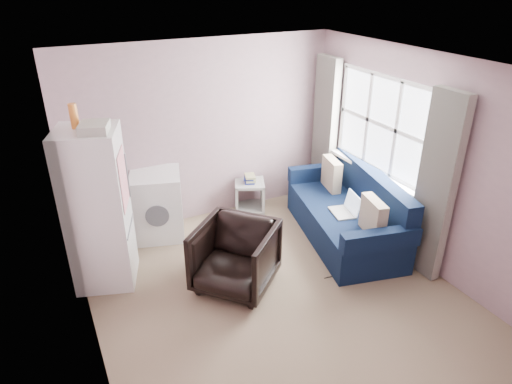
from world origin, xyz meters
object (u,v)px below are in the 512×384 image
at_px(washing_machine, 158,203).
at_px(sofa, 349,215).
at_px(side_table, 250,194).
at_px(armchair, 235,254).
at_px(fridge, 98,209).

xyz_separation_m(washing_machine, sofa, (2.24, -1.20, -0.13)).
distance_m(side_table, sofa, 1.53).
bearing_deg(side_table, sofa, -56.22).
relative_size(armchair, side_table, 1.46).
relative_size(fridge, side_table, 3.58).
bearing_deg(fridge, sofa, 8.95).
relative_size(washing_machine, side_table, 1.55).
bearing_deg(washing_machine, fridge, -122.65).
distance_m(armchair, side_table, 1.81).
bearing_deg(sofa, washing_machine, 164.54).
relative_size(fridge, washing_machine, 2.30).
distance_m(armchair, washing_machine, 1.56).
bearing_deg(sofa, fridge, -176.45).
relative_size(washing_machine, sofa, 0.41).
relative_size(side_table, sofa, 0.26).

